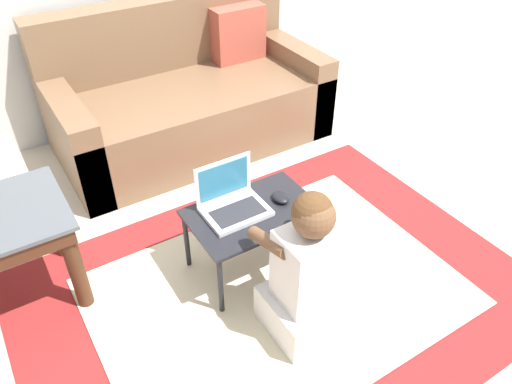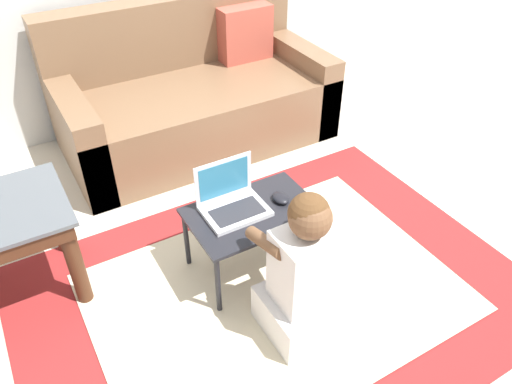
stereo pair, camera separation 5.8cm
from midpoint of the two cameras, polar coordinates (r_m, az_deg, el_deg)
name	(u,v)px [view 1 (the left image)]	position (r m, az deg, el deg)	size (l,w,h in m)	color
ground_plane	(277,267)	(2.50, 1.70, -8.54)	(16.00, 16.00, 0.00)	beige
area_rug	(277,292)	(2.38, 1.68, -11.35)	(2.27, 1.65, 0.01)	maroon
couch	(188,98)	(3.36, -8.32, 10.55)	(1.70, 0.88, 0.87)	brown
laptop_desk	(253,218)	(2.29, -1.04, -2.98)	(0.59, 0.39, 0.35)	black
laptop	(233,203)	(2.26, -3.41, -1.32)	(0.28, 0.22, 0.23)	silver
computer_mouse	(280,197)	(2.32, 2.10, -0.63)	(0.07, 0.10, 0.03)	black
person_seated	(308,275)	(2.06, 5.10, -9.44)	(0.33, 0.40, 0.71)	silver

